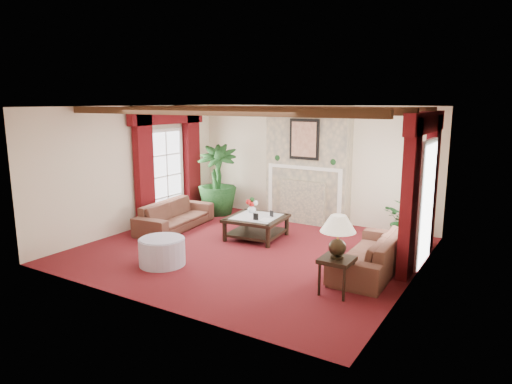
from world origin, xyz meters
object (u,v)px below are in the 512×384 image
Objects in this scene: side_table at (336,276)px; ottoman at (162,252)px; potted_palm at (217,195)px; sofa_right at (372,246)px; sofa_left at (175,211)px; coffee_table at (256,227)px.

side_table reaches higher than ottoman.
potted_palm is 3.71m from ottoman.
potted_palm is (-4.52, 1.83, 0.07)m from sofa_right.
sofa_right is at bearing -99.60° from sofa_left.
potted_palm is at bearing -113.30° from sofa_right.
side_table is (-0.14, -1.20, -0.14)m from sofa_right.
sofa_right is 2.67m from coffee_table.
ottoman is at bearing -150.58° from sofa_left.
ottoman is at bearing -64.18° from sofa_right.
potted_palm reaches higher than side_table.
side_table reaches higher than coffee_table.
side_table is (4.37, -3.03, -0.21)m from potted_palm.
sofa_right is 1.96× the size of coffee_table.
side_table is at bearing 7.97° from ottoman.
potted_palm reaches higher than sofa_right.
sofa_left is at bearing -176.28° from coffee_table.
sofa_right reaches higher than coffee_table.
sofa_left is 1.06× the size of potted_palm.
sofa_right is 3.58m from ottoman.
sofa_left is 4.54m from sofa_right.
potted_palm is 3.59× the size of side_table.
sofa_right is at bearing 27.10° from ottoman.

